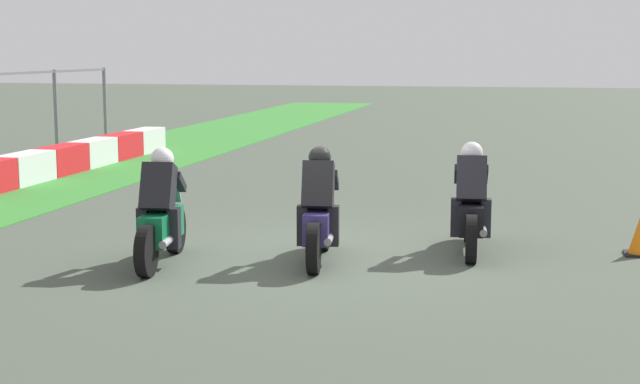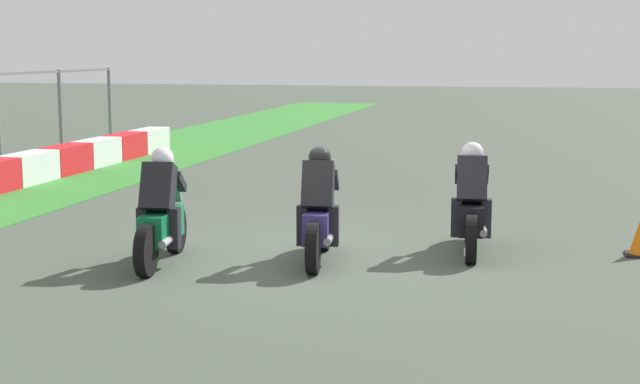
% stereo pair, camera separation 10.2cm
% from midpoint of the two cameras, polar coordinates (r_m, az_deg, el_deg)
% --- Properties ---
extents(ground_plane, '(120.00, 120.00, 0.00)m').
position_cam_midpoint_polar(ground_plane, '(12.61, -0.12, -3.95)').
color(ground_plane, '#464F43').
extents(rider_lane_a, '(2.04, 0.55, 1.51)m').
position_cam_midpoint_polar(rider_lane_a, '(12.93, 8.95, -0.92)').
color(rider_lane_a, black).
rests_on(rider_lane_a, ground_plane).
extents(rider_lane_b, '(2.04, 0.58, 1.51)m').
position_cam_midpoint_polar(rider_lane_b, '(12.20, -0.30, -1.38)').
color(rider_lane_b, black).
rests_on(rider_lane_b, ground_plane).
extents(rider_lane_c, '(2.04, 0.58, 1.51)m').
position_cam_midpoint_polar(rider_lane_c, '(12.22, -9.88, -1.50)').
color(rider_lane_c, black).
rests_on(rider_lane_c, ground_plane).
extents(traffic_cone, '(0.40, 0.40, 0.57)m').
position_cam_midpoint_polar(traffic_cone, '(13.34, 18.71, -2.54)').
color(traffic_cone, black).
rests_on(traffic_cone, ground_plane).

